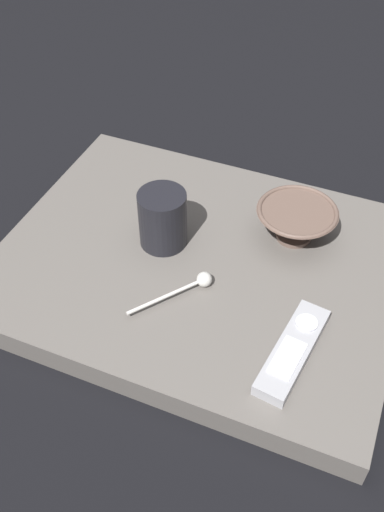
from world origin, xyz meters
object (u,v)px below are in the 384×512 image
teaspoon (196,283)px  tv_remote_near (293,351)px  coffee_mug (163,219)px  cereal_bowl (296,221)px

teaspoon → tv_remote_near: size_ratio=0.69×
teaspoon → coffee_mug: bearing=-40.9°
coffee_mug → tv_remote_near: (-0.27, 0.15, -0.04)m
tv_remote_near → coffee_mug: bearing=-28.4°
cereal_bowl → teaspoon: (0.11, 0.18, -0.02)m
cereal_bowl → teaspoon: 0.21m
coffee_mug → tv_remote_near: 0.31m
cereal_bowl → coffee_mug: size_ratio=1.36×
cereal_bowl → tv_remote_near: 0.26m
tv_remote_near → cereal_bowl: bearing=-74.8°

